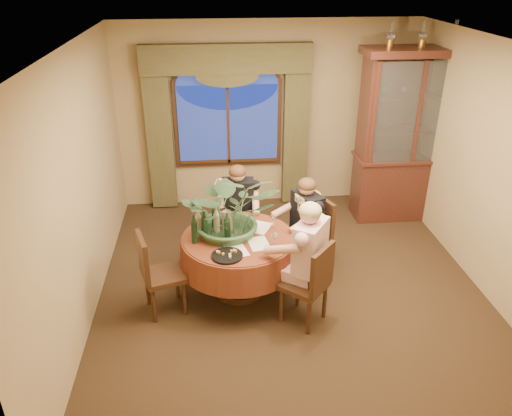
{
  "coord_description": "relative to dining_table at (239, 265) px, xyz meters",
  "views": [
    {
      "loc": [
        -0.89,
        -4.87,
        3.54
      ],
      "look_at": [
        -0.42,
        -0.02,
        1.1
      ],
      "focal_mm": 35.0,
      "sensor_mm": 36.0,
      "label": 1
    }
  ],
  "objects": [
    {
      "name": "floor",
      "position": [
        0.62,
        0.02,
        -0.38
      ],
      "size": [
        5.0,
        5.0,
        0.0
      ],
      "primitive_type": "plane",
      "color": "black",
      "rests_on": "ground"
    },
    {
      "name": "wall_back",
      "position": [
        0.62,
        2.52,
        1.02
      ],
      "size": [
        4.5,
        0.0,
        4.5
      ],
      "primitive_type": "plane",
      "rotation": [
        1.57,
        0.0,
        0.0
      ],
      "color": "#9F8756",
      "rests_on": "ground"
    },
    {
      "name": "wall_right",
      "position": [
        2.87,
        0.02,
        1.02
      ],
      "size": [
        0.0,
        5.0,
        5.0
      ],
      "primitive_type": "plane",
      "rotation": [
        1.57,
        0.0,
        -1.57
      ],
      "color": "#9F8756",
      "rests_on": "ground"
    },
    {
      "name": "ceiling",
      "position": [
        0.62,
        0.02,
        2.42
      ],
      "size": [
        5.0,
        5.0,
        0.0
      ],
      "primitive_type": "plane",
      "rotation": [
        3.14,
        0.0,
        0.0
      ],
      "color": "white",
      "rests_on": "wall_back"
    },
    {
      "name": "window",
      "position": [
        0.02,
        2.45,
        0.92
      ],
      "size": [
        1.62,
        0.1,
        1.32
      ],
      "primitive_type": null,
      "color": "navy",
      "rests_on": "wall_back"
    },
    {
      "name": "arched_transom",
      "position": [
        0.02,
        2.45,
        1.71
      ],
      "size": [
        1.6,
        0.06,
        0.44
      ],
      "primitive_type": null,
      "color": "navy",
      "rests_on": "wall_back"
    },
    {
      "name": "drapery_left",
      "position": [
        -1.01,
        2.4,
        0.8
      ],
      "size": [
        0.38,
        0.14,
        2.32
      ],
      "primitive_type": "cube",
      "color": "#44411F",
      "rests_on": "floor"
    },
    {
      "name": "drapery_right",
      "position": [
        1.05,
        2.4,
        0.8
      ],
      "size": [
        0.38,
        0.14,
        2.32
      ],
      "primitive_type": "cube",
      "color": "#44411F",
      "rests_on": "floor"
    },
    {
      "name": "swag_valance",
      "position": [
        0.02,
        2.37,
        1.9
      ],
      "size": [
        2.45,
        0.16,
        0.42
      ],
      "primitive_type": null,
      "color": "#44411F",
      "rests_on": "wall_back"
    },
    {
      "name": "dining_table",
      "position": [
        0.0,
        0.0,
        0.0
      ],
      "size": [
        1.79,
        1.79,
        0.75
      ],
      "primitive_type": "cylinder",
      "rotation": [
        0.0,
        0.0,
        -0.4
      ],
      "color": "maroon",
      "rests_on": "floor"
    },
    {
      "name": "china_cabinet",
      "position": [
        2.58,
        1.77,
        0.87
      ],
      "size": [
        1.53,
        0.6,
        2.49
      ],
      "primitive_type": "cube",
      "color": "#391913",
      "rests_on": "floor"
    },
    {
      "name": "oil_lamp_left",
      "position": [
        2.14,
        1.77,
        2.29
      ],
      "size": [
        0.11,
        0.11,
        0.34
      ],
      "primitive_type": null,
      "color": "#A5722D",
      "rests_on": "china_cabinet"
    },
    {
      "name": "oil_lamp_center",
      "position": [
        2.58,
        1.77,
        2.29
      ],
      "size": [
        0.11,
        0.11,
        0.34
      ],
      "primitive_type": null,
      "color": "#A5722D",
      "rests_on": "china_cabinet"
    },
    {
      "name": "oil_lamp_right",
      "position": [
        3.01,
        1.77,
        2.29
      ],
      "size": [
        0.11,
        0.11,
        0.34
      ],
      "primitive_type": null,
      "color": "#A5722D",
      "rests_on": "china_cabinet"
    },
    {
      "name": "chair_right",
      "position": [
        0.66,
        -0.57,
        0.1
      ],
      "size": [
        0.59,
        0.59,
        0.96
      ],
      "primitive_type": "cube",
      "rotation": [
        0.0,
        0.0,
        0.85
      ],
      "color": "black",
      "rests_on": "floor"
    },
    {
      "name": "chair_back_right",
      "position": [
        0.88,
        0.35,
        0.1
      ],
      "size": [
        0.54,
        0.54,
        0.96
      ],
      "primitive_type": "cube",
      "rotation": [
        0.0,
        0.0,
        -4.34
      ],
      "color": "black",
      "rests_on": "floor"
    },
    {
      "name": "chair_back",
      "position": [
        0.06,
        0.87,
        0.1
      ],
      "size": [
        0.45,
        0.45,
        0.96
      ],
      "primitive_type": "cube",
      "rotation": [
        0.0,
        0.0,
        -3.21
      ],
      "color": "black",
      "rests_on": "floor"
    },
    {
      "name": "chair_front_left",
      "position": [
        -0.83,
        -0.25,
        0.1
      ],
      "size": [
        0.52,
        0.52,
        0.96
      ],
      "primitive_type": "cube",
      "rotation": [
        0.0,
        0.0,
        -1.28
      ],
      "color": "black",
      "rests_on": "floor"
    },
    {
      "name": "person_pink",
      "position": [
        0.72,
        -0.48,
        0.31
      ],
      "size": [
        0.65,
        0.66,
        1.37
      ],
      "primitive_type": null,
      "rotation": [
        0.0,
        0.0,
        0.98
      ],
      "color": "beige",
      "rests_on": "floor"
    },
    {
      "name": "person_back",
      "position": [
        0.05,
        0.86,
        0.26
      ],
      "size": [
        0.48,
        0.45,
        1.28
      ],
      "primitive_type": null,
      "rotation": [
        0.0,
        0.0,
        -3.2
      ],
      "color": "black",
      "rests_on": "floor"
    },
    {
      "name": "person_scarf",
      "position": [
        0.85,
        0.37,
        0.26
      ],
      "size": [
        0.57,
        0.59,
        1.28
      ],
      "primitive_type": null,
      "rotation": [
        0.0,
        0.0,
        -4.31
      ],
      "color": "black",
      "rests_on": "floor"
    },
    {
      "name": "stoneware_vase",
      "position": [
        -0.12,
        0.15,
        0.5
      ],
      "size": [
        0.13,
        0.13,
        0.25
      ],
      "primitive_type": null,
      "color": "#90725C",
      "rests_on": "dining_table"
    },
    {
      "name": "centerpiece_plant",
      "position": [
        -0.07,
        0.13,
        1.04
      ],
      "size": [
        1.06,
        1.18,
        0.92
      ],
      "primitive_type": "imported",
      "color": "#385D38",
      "rests_on": "dining_table"
    },
    {
      "name": "olive_bowl",
      "position": [
        0.02,
        -0.09,
        0.4
      ],
      "size": [
        0.17,
        0.17,
        0.05
      ],
      "primitive_type": "imported",
      "color": "#505D2F",
      "rests_on": "dining_table"
    },
    {
      "name": "cheese_platter",
      "position": [
        -0.14,
        -0.41,
        0.39
      ],
      "size": [
        0.33,
        0.33,
        0.02
      ],
      "primitive_type": "cylinder",
      "color": "black",
      "rests_on": "dining_table"
    },
    {
      "name": "wine_bottle_0",
      "position": [
        -0.24,
        0.09,
        0.54
      ],
      "size": [
        0.07,
        0.07,
        0.33
      ],
      "primitive_type": "cylinder",
      "color": "tan",
      "rests_on": "dining_table"
    },
    {
      "name": "wine_bottle_1",
      "position": [
        -0.44,
        0.06,
        0.54
      ],
      "size": [
        0.07,
        0.07,
        0.33
      ],
      "primitive_type": "cylinder",
      "color": "tan",
      "rests_on": "dining_table"
    },
    {
      "name": "wine_bottle_2",
      "position": [
        -0.25,
        0.22,
        0.54
      ],
      "size": [
        0.07,
        0.07,
        0.33
      ],
      "primitive_type": "cylinder",
      "color": "black",
      "rests_on": "dining_table"
    },
    {
      "name": "wine_bottle_3",
      "position": [
        -0.48,
        -0.08,
        0.54
      ],
      "size": [
        0.07,
        0.07,
        0.33
      ],
      "primitive_type": "cylinder",
      "color": "black",
      "rests_on": "dining_table"
    },
    {
      "name": "wine_bottle_4",
      "position": [
        -0.12,
        -0.05,
        0.54
      ],
      "size": [
        0.07,
        0.07,
        0.33
      ],
      "primitive_type": "cylinder",
      "color": "black",
      "rests_on": "dining_table"
    },
    {
      "name": "wine_bottle_5",
      "position": [
        -0.37,
        0.0,
        0.54
      ],
      "size": [
        0.07,
        0.07,
        0.33
      ],
      "primitive_type": "cylinder",
      "color": "black",
      "rests_on": "dining_table"
    },
    {
      "name": "tasting_paper_0",
      "position": [
        0.21,
        -0.18,
        0.38
      ],
      "size": [
        0.26,
        0.33,
        0.0
      ],
      "primitive_type": "cube",
      "rotation": [
        0.0,
        0.0,
        0.16
      ],
      "color": "white",
      "rests_on": "dining_table"
    },
    {
      "name": "tasting_paper_1",
      "position": [
        0.26,
        0.18,
        0.38
      ],
      "size": [
        0.32,
        0.36,
        0.0
      ],
      "primitive_type": "cube",
      "rotation": [
        0.0,
        0.0,
        -0.48
      ],
      "color": "white",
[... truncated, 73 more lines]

